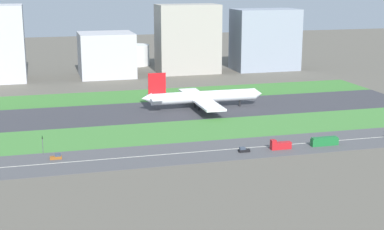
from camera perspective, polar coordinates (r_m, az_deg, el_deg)
ground_plane at (r=293.52m, az=-3.93°, el=0.34°), size 800.00×800.00×0.00m
runway at (r=293.51m, az=-3.93°, el=0.35°), size 280.00×46.00×0.10m
grass_median_north at (r=332.91m, az=-5.32°, el=1.90°), size 280.00×36.00×0.10m
grass_median_south at (r=254.62m, az=-2.13°, el=-1.68°), size 280.00×36.00×0.10m
highway at (r=224.78m, az=-0.28°, el=-3.75°), size 280.00×28.00×0.10m
highway_centerline at (r=224.77m, az=-0.28°, el=-3.73°), size 266.00×0.50×0.01m
airliner at (r=298.11m, az=0.92°, el=1.80°), size 65.00×56.00×19.70m
bus_0 at (r=239.68m, az=13.01°, el=-2.56°), size 11.60×2.50×3.50m
car_4 at (r=222.51m, az=-13.31°, el=-4.07°), size 4.40×1.80×2.00m
car_2 at (r=226.00m, az=5.15°, el=-3.48°), size 4.40×1.80×2.00m
truck_0 at (r=231.39m, az=8.74°, el=-2.98°), size 8.40×2.50×4.00m
traffic_light at (r=229.17m, az=-14.60°, el=-2.75°), size 0.36×0.50×7.20m
hangar_building at (r=400.50m, az=-8.49°, el=5.94°), size 36.64×34.48×29.95m
office_tower at (r=410.05m, az=-0.44°, el=7.55°), size 43.33×24.67×48.31m
cargo_warehouse at (r=428.88m, az=7.25°, el=7.44°), size 46.72×28.07×44.23m
fuel_tank_west at (r=446.26m, az=-8.65°, el=5.72°), size 16.88×16.88×14.70m
fuel_tank_centre at (r=449.37m, az=-5.68°, el=5.94°), size 22.24×22.24×15.95m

